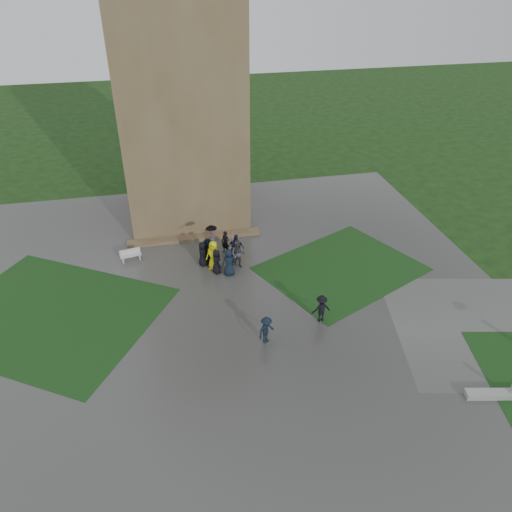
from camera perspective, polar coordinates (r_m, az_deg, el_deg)
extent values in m
plane|color=black|center=(25.70, -4.52, -9.76)|extent=(120.00, 120.00, 0.00)
cube|color=#373735|center=(27.21, -5.12, -6.98)|extent=(34.00, 34.00, 0.02)
cube|color=#123412|center=(29.43, -22.39, -6.24)|extent=(14.10, 13.46, 0.01)
cube|color=#123412|center=(31.34, 9.70, -1.46)|extent=(11.12, 10.15, 0.01)
cube|color=brown|center=(35.08, -8.85, 18.38)|extent=(8.00, 8.00, 18.00)
cube|color=brown|center=(34.24, -7.06, 2.11)|extent=(9.00, 0.80, 0.22)
cube|color=silver|center=(32.48, -14.12, 0.07)|extent=(1.35, 0.63, 0.05)
cube|color=silver|center=(32.54, -14.97, -0.42)|extent=(0.13, 0.35, 0.36)
cube|color=silver|center=(32.64, -13.19, -0.04)|extent=(0.13, 0.35, 0.36)
cube|color=silver|center=(32.54, -14.23, 0.53)|extent=(1.28, 0.29, 0.35)
imported|color=black|center=(30.83, -2.62, 0.19)|extent=(0.71, 0.66, 1.62)
imported|color=black|center=(31.47, -2.26, 1.04)|extent=(1.16, 1.00, 1.73)
imported|color=black|center=(32.20, -3.52, 1.57)|extent=(0.66, 0.64, 1.53)
imported|color=#3F3F44|center=(31.68, -5.01, 0.95)|extent=(0.79, 0.89, 1.53)
imported|color=black|center=(31.20, -5.56, 0.57)|extent=(1.02, 1.67, 1.70)
imported|color=black|center=(31.02, -6.13, 0.23)|extent=(0.73, 0.90, 1.61)
imported|color=yellow|center=(30.51, -4.89, 0.07)|extent=(1.14, 1.06, 1.92)
imported|color=black|center=(30.23, -4.54, -0.62)|extent=(0.74, 0.90, 1.60)
imported|color=black|center=(29.95, -3.10, -0.74)|extent=(0.87, 0.61, 1.74)
imported|color=#3F3F44|center=(30.60, -2.08, 0.22)|extent=(1.03, 0.79, 1.88)
imported|color=pink|center=(30.22, -2.68, 2.10)|extent=(0.84, 0.84, 0.77)
imported|color=#6B3797|center=(29.92, -4.99, 1.95)|extent=(1.09, 1.09, 1.00)
imported|color=black|center=(31.04, -5.12, 2.97)|extent=(0.69, 0.69, 0.60)
imported|color=black|center=(25.11, 1.19, -8.45)|extent=(1.11, 0.97, 1.53)
imported|color=black|center=(26.61, 7.46, -5.97)|extent=(1.07, 0.62, 1.59)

